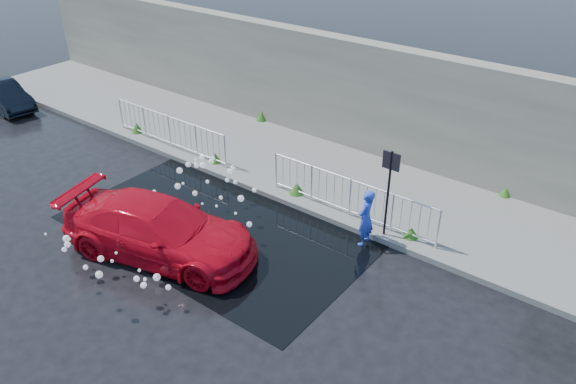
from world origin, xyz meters
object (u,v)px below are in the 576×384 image
Objects in this scene: red_car at (159,230)px; dark_car at (4,96)px; person at (366,218)px; sign_post at (389,180)px.

red_car is 12.39m from dark_car.
red_car is 5.05m from person.
red_car is at bearing -52.15° from person.
person is at bearing -123.59° from sign_post.
red_car is at bearing -96.26° from dark_car.
sign_post is 0.77× the size of dark_car.
dark_car is at bearing -92.09° from person.
sign_post is at bearing -61.16° from red_car.
dark_car is at bearing -175.99° from sign_post.
person is (3.73, 3.40, 0.05)m from red_car.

